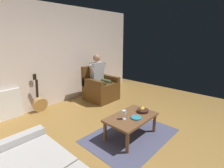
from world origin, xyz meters
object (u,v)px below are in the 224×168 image
at_px(fruit_bowl, 143,110).
at_px(coffee_table, 131,119).
at_px(person_seated, 100,76).
at_px(guitar, 40,103).
at_px(armchair, 100,88).
at_px(wine_glass_near, 124,113).
at_px(decorative_dish, 136,118).

bearing_deg(fruit_bowl, coffee_table, -11.82).
xyz_separation_m(person_seated, guitar, (1.58, -0.51, -0.50)).
bearing_deg(armchair, guitar, -17.42).
height_order(guitar, wine_glass_near, guitar).
height_order(armchair, decorative_dish, armchair).
bearing_deg(person_seated, wine_glass_near, 58.02).
height_order(guitar, fruit_bowl, guitar).
distance_m(armchair, person_seated, 0.37).
distance_m(person_seated, fruit_bowl, 2.00).
distance_m(armchair, coffee_table, 2.04).
distance_m(guitar, wine_glass_near, 2.34).
height_order(person_seated, wine_glass_near, person_seated).
xyz_separation_m(person_seated, coffee_table, (0.98, 1.80, -0.37)).
bearing_deg(decorative_dish, coffee_table, -92.83).
bearing_deg(coffee_table, armchair, -118.71).
distance_m(fruit_bowl, decorative_dish, 0.31).
height_order(person_seated, decorative_dish, person_seated).
relative_size(armchair, decorative_dish, 5.20).
distance_m(guitar, decorative_dish, 2.51).
height_order(person_seated, coffee_table, person_seated).
bearing_deg(person_seated, decorative_dish, 63.83).
xyz_separation_m(armchair, coffee_table, (0.98, 1.79, 0.00)).
relative_size(coffee_table, decorative_dish, 5.16).
distance_m(armchair, wine_glass_near, 2.10).
bearing_deg(person_seated, armchair, 90.00).
relative_size(person_seated, decorative_dish, 6.96).
bearing_deg(decorative_dish, person_seated, -117.22).
bearing_deg(guitar, person_seated, 162.01).
bearing_deg(decorative_dish, armchair, -117.40).
xyz_separation_m(wine_glass_near, fruit_bowl, (-0.46, 0.10, -0.08)).
bearing_deg(guitar, fruit_bowl, 110.72).
xyz_separation_m(armchair, decorative_dish, (0.98, 1.90, 0.07)).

